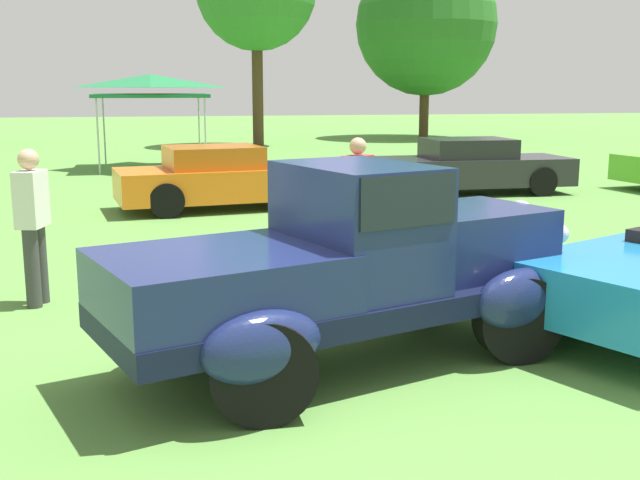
{
  "coord_description": "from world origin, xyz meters",
  "views": [
    {
      "loc": [
        -1.35,
        -6.17,
        2.31
      ],
      "look_at": [
        0.24,
        1.22,
        0.83
      ],
      "focal_mm": 43.43,
      "sensor_mm": 36.0,
      "label": 1
    }
  ],
  "objects_px": {
    "feature_pickup_truck": "(350,264)",
    "show_car_charcoal": "(473,167)",
    "show_car_orange": "(220,178)",
    "spectator_near_truck": "(33,222)",
    "spectator_between_cars": "(357,197)",
    "canopy_tent_left_field": "(150,84)"
  },
  "relations": [
    {
      "from": "show_car_charcoal",
      "to": "spectator_between_cars",
      "type": "bearing_deg",
      "value": -124.29
    },
    {
      "from": "feature_pickup_truck",
      "to": "show_car_charcoal",
      "type": "relative_size",
      "value": 1.03
    },
    {
      "from": "show_car_orange",
      "to": "spectator_between_cars",
      "type": "bearing_deg",
      "value": -75.82
    },
    {
      "from": "show_car_charcoal",
      "to": "canopy_tent_left_field",
      "type": "height_order",
      "value": "canopy_tent_left_field"
    },
    {
      "from": "feature_pickup_truck",
      "to": "show_car_orange",
      "type": "height_order",
      "value": "feature_pickup_truck"
    },
    {
      "from": "show_car_orange",
      "to": "canopy_tent_left_field",
      "type": "height_order",
      "value": "canopy_tent_left_field"
    },
    {
      "from": "show_car_orange",
      "to": "canopy_tent_left_field",
      "type": "relative_size",
      "value": 1.31
    },
    {
      "from": "spectator_near_truck",
      "to": "canopy_tent_left_field",
      "type": "height_order",
      "value": "canopy_tent_left_field"
    },
    {
      "from": "feature_pickup_truck",
      "to": "show_car_orange",
      "type": "bearing_deg",
      "value": 92.13
    },
    {
      "from": "show_car_orange",
      "to": "canopy_tent_left_field",
      "type": "distance_m",
      "value": 8.52
    },
    {
      "from": "feature_pickup_truck",
      "to": "canopy_tent_left_field",
      "type": "relative_size",
      "value": 1.35
    },
    {
      "from": "spectator_near_truck",
      "to": "canopy_tent_left_field",
      "type": "bearing_deg",
      "value": 84.99
    },
    {
      "from": "spectator_between_cars",
      "to": "canopy_tent_left_field",
      "type": "relative_size",
      "value": 0.53
    },
    {
      "from": "show_car_orange",
      "to": "spectator_between_cars",
      "type": "height_order",
      "value": "spectator_between_cars"
    },
    {
      "from": "show_car_orange",
      "to": "spectator_between_cars",
      "type": "distance_m",
      "value": 5.47
    },
    {
      "from": "spectator_near_truck",
      "to": "canopy_tent_left_field",
      "type": "xyz_separation_m",
      "value": [
        1.28,
        14.64,
        1.51
      ]
    },
    {
      "from": "spectator_between_cars",
      "to": "show_car_charcoal",
      "type": "bearing_deg",
      "value": 55.71
    },
    {
      "from": "show_car_charcoal",
      "to": "spectator_between_cars",
      "type": "xyz_separation_m",
      "value": [
        -4.36,
        -6.39,
        0.31
      ]
    },
    {
      "from": "spectator_between_cars",
      "to": "canopy_tent_left_field",
      "type": "xyz_separation_m",
      "value": [
        -2.59,
        13.52,
        1.51
      ]
    },
    {
      "from": "show_car_orange",
      "to": "spectator_near_truck",
      "type": "distance_m",
      "value": 6.9
    },
    {
      "from": "feature_pickup_truck",
      "to": "show_car_orange",
      "type": "xyz_separation_m",
      "value": [
        -0.33,
        8.86,
        -0.26
      ]
    },
    {
      "from": "feature_pickup_truck",
      "to": "show_car_charcoal",
      "type": "height_order",
      "value": "feature_pickup_truck"
    }
  ]
}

